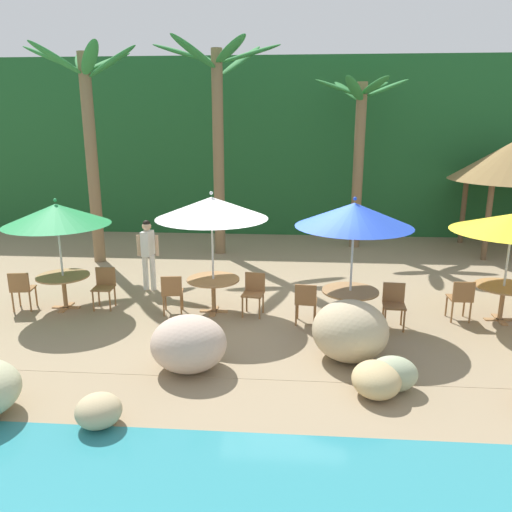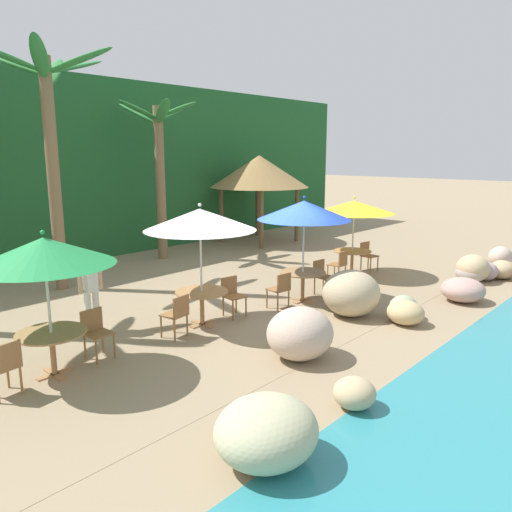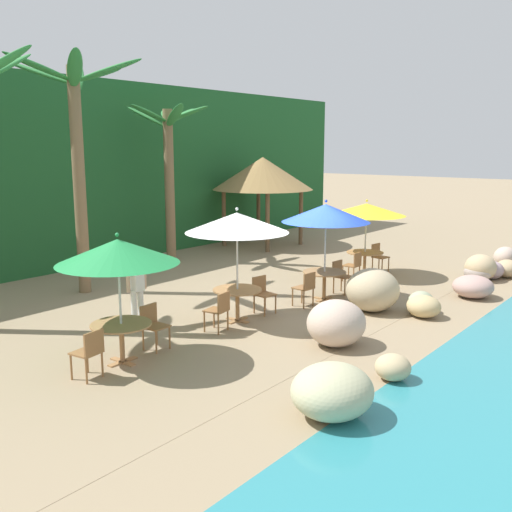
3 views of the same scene
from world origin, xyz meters
The scene contains 24 objects.
ground_plane centered at (0.00, 0.00, 0.00)m, with size 120.00×120.00×0.00m, color #937F60.
terrace_deck centered at (0.00, 0.00, 0.00)m, with size 18.00×5.20×0.01m.
foliage_backdrop centered at (0.00, 9.00, 3.00)m, with size 28.00×2.40×6.00m.
rock_seawall centered at (1.75, -2.82, 0.39)m, with size 13.65×3.35×1.03m.
umbrella_green centered at (-4.76, 0.18, 2.06)m, with size 2.17×2.17×2.39m.
dining_table_green centered at (-4.76, 0.18, 0.61)m, with size 1.10×1.10×0.74m.
chair_green_seaward centered at (-3.91, 0.31, 0.51)m, with size 0.44×0.45×0.87m.
chair_green_inland centered at (-5.58, -0.03, 0.51)m, with size 0.48×0.48×0.87m.
umbrella_white centered at (-1.53, 0.20, 2.23)m, with size 2.28×2.28×2.57m.
dining_table_white centered at (-1.53, 0.20, 0.61)m, with size 1.10×1.10×0.74m.
chair_white_seaward centered at (-0.67, 0.17, 0.51)m, with size 0.48×0.48×0.87m.
chair_white_inland centered at (-2.35, -0.01, 0.51)m, with size 0.48×0.48×0.87m.
umbrella_blue centered at (1.25, -0.33, 2.23)m, with size 2.21×2.21×2.57m.
dining_table_blue centered at (1.25, -0.33, 0.61)m, with size 1.10×1.10×0.74m.
chair_blue_seaward centered at (2.10, -0.30, 0.51)m, with size 0.45×0.45×0.87m.
chair_blue_inland centered at (0.39, -0.34, 0.51)m, with size 0.46×0.47×0.87m.
umbrella_yellow centered at (4.34, 0.18, 2.02)m, with size 2.31×2.31×2.32m.
dining_table_yellow centered at (4.34, 0.18, 0.61)m, with size 1.10×1.10×0.74m.
chair_yellow_seaward centered at (5.19, 0.17, 0.51)m, with size 0.47×0.48×0.87m.
chair_yellow_inland centered at (3.49, 0.07, 0.51)m, with size 0.43×0.44×0.87m.
palm_tree_second centered at (-2.11, 5.13, 4.16)m, with size 3.66×3.25×6.13m.
palm_tree_third centered at (2.08, 6.24, 3.50)m, with size 2.85×2.66×5.18m.
palapa_hut centered at (6.74, 6.00, 2.80)m, with size 3.92×3.92×3.45m.
waiter_in_white centered at (-3.28, 1.52, 0.99)m, with size 0.52×0.37×1.70m.
Camera 3 is at (-10.96, -7.94, 3.89)m, focal length 40.43 mm.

